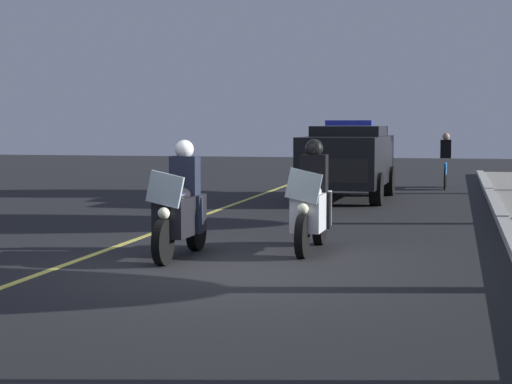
{
  "coord_description": "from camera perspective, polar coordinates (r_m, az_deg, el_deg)",
  "views": [
    {
      "loc": [
        11.21,
        3.01,
        1.95
      ],
      "look_at": [
        -1.96,
        0.0,
        0.9
      ],
      "focal_mm": 61.46,
      "sensor_mm": 36.0,
      "label": 1
    }
  ],
  "objects": [
    {
      "name": "ground_plane",
      "position": [
        11.77,
        -2.14,
        -5.09
      ],
      "size": [
        80.0,
        80.0,
        0.0
      ],
      "primitive_type": "plane",
      "color": "black"
    },
    {
      "name": "lane_stripe_center",
      "position": [
        12.54,
        -12.15,
        -4.58
      ],
      "size": [
        48.0,
        0.12,
        0.01
      ],
      "primitive_type": "cube",
      "color": "#E0D14C",
      "rests_on": "ground"
    },
    {
      "name": "police_motorcycle_lead_left",
      "position": [
        12.83,
        -4.92,
        -1.17
      ],
      "size": [
        2.14,
        0.57,
        1.72
      ],
      "color": "black",
      "rests_on": "ground"
    },
    {
      "name": "police_motorcycle_lead_right",
      "position": [
        13.46,
        3.65,
        -0.9
      ],
      "size": [
        2.14,
        0.57,
        1.72
      ],
      "color": "black",
      "rests_on": "ground"
    },
    {
      "name": "police_suv",
      "position": [
        22.75,
        6.02,
        2.19
      ],
      "size": [
        4.94,
        2.15,
        2.05
      ],
      "color": "black",
      "rests_on": "ground"
    },
    {
      "name": "cyclist_background",
      "position": [
        27.18,
        12.24,
        2.0
      ],
      "size": [
        1.76,
        0.32,
        1.69
      ],
      "color": "black",
      "rests_on": "ground"
    }
  ]
}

